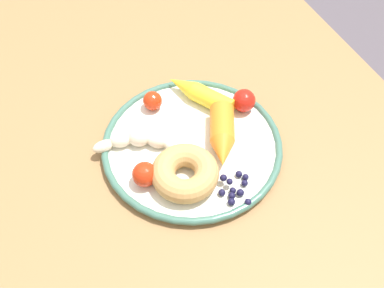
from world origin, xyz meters
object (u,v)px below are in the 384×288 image
Objects in this scene: tomato_far at (244,101)px; donut at (185,173)px; carrot_yellow at (200,94)px; banana at (139,141)px; tomato_near at (153,101)px; dining_table at (157,161)px; tomato_mid at (145,174)px; plate at (192,145)px; carrot_orange at (222,136)px; blueberry_pile at (235,189)px.

donut is at bearing 122.92° from tomato_far.
carrot_yellow is 0.18m from donut.
banana is 0.09m from tomato_near.
dining_table is 0.17m from donut.
donut is at bearing -110.55° from tomato_mid.
dining_table is at bearing 160.85° from tomato_near.
tomato_mid is (-0.10, 0.05, 0.12)m from dining_table.
plate is 0.08m from donut.
tomato_far is at bearing -114.27° from tomato_near.
banana is 1.11× the size of carrot_yellow.
dining_table is at bearing 38.87° from plate.
carrot_orange is 0.15m from tomato_near.
carrot_yellow is 3.80× the size of tomato_near.
carrot_orange is at bearing -62.99° from donut.
tomato_far is at bearing -87.98° from banana.
dining_table is 0.21m from blueberry_pile.
donut reaches higher than tomato_near.
dining_table is 20.41× the size of blueberry_pile.
carrot_yellow is at bearing -31.49° from donut.
blueberry_pile is at bearing 171.76° from carrot_yellow.
plate is (-0.06, -0.05, 0.09)m from dining_table.
dining_table is at bearing 22.76° from blueberry_pile.
carrot_orange reaches higher than banana.
banana is 4.20× the size of tomato_near.
tomato_mid is at bearing 153.07° from dining_table.
banana is at bearing 68.90° from carrot_orange.
carrot_orange reaches higher than dining_table.
donut reaches higher than banana.
banana is at bearing 127.38° from dining_table.
banana is 1.35× the size of donut.
blueberry_pile is at bearing -157.24° from dining_table.
blueberry_pile is 1.56× the size of tomato_mid.
tomato_near is (0.22, 0.06, 0.01)m from blueberry_pile.
plate is at bearing -67.61° from tomato_mid.
banana is (0.03, 0.08, 0.02)m from plate.
tomato_far reaches higher than dining_table.
carrot_orange is 0.09m from tomato_far.
blueberry_pile is 1.81× the size of tomato_near.
banana is at bearing 36.76° from blueberry_pile.
tomato_near is at bearing -19.15° from dining_table.
banana is 0.15m from carrot_yellow.
banana is 2.32× the size of blueberry_pile.
donut is (-0.04, 0.09, -0.00)m from carrot_orange.
carrot_yellow is (0.03, -0.10, 0.11)m from dining_table.
dining_table is 8.79× the size of banana.
blueberry_pile is at bearing -165.67° from tomato_near.
tomato_far is at bearing -57.08° from donut.
plate is 2.12× the size of banana.
blueberry_pile reaches higher than dining_table.
blueberry_pile is (-0.05, -0.06, -0.01)m from donut.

